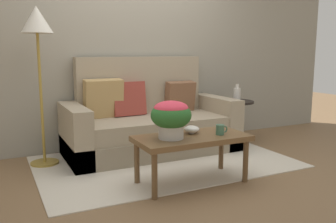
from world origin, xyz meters
The scene contains 11 objects.
ground_plane centered at (0.00, 0.00, 0.00)m, with size 14.00×14.00×0.00m, color brown.
wall_back centered at (0.00, 1.13, 1.50)m, with size 6.40×0.12×2.99m, color gray.
area_rug centered at (0.00, 0.17, 0.01)m, with size 2.71×1.72×0.01m, color beige.
couch centered at (0.02, 0.66, 0.34)m, with size 2.03×0.90×1.14m.
coffee_table centered at (-0.05, -0.51, 0.39)m, with size 1.04×0.51×0.45m.
side_table centered at (1.30, 0.63, 0.38)m, with size 0.46×0.46×0.55m.
floor_lamp centered at (-1.20, 0.67, 1.37)m, with size 0.32×0.32×1.67m.
potted_plant centered at (-0.26, -0.52, 0.65)m, with size 0.36×0.36×0.34m.
coffee_mug centered at (0.21, -0.59, 0.50)m, with size 0.12×0.08×0.09m.
snack_bowl centered at (0.00, -0.42, 0.49)m, with size 0.15×0.15×0.07m.
table_vase centered at (1.30, 0.63, 0.64)m, with size 0.09×0.09×0.23m.
Camera 1 is at (-1.66, -3.31, 1.21)m, focal length 38.77 mm.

